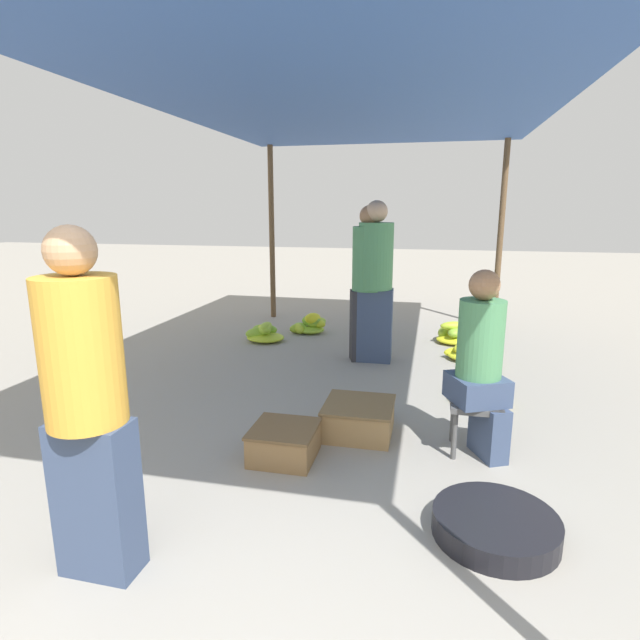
# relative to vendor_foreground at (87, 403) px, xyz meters

# --- Properties ---
(canopy_post_back_left) EXTENTS (0.08, 0.08, 2.55)m
(canopy_post_back_left) POSITION_rel_vendor_foreground_xyz_m (-0.95, 5.51, 0.45)
(canopy_post_back_left) COLOR brown
(canopy_post_back_left) RESTS_ON ground
(canopy_post_back_right) EXTENTS (0.08, 0.08, 2.55)m
(canopy_post_back_right) POSITION_rel_vendor_foreground_xyz_m (2.33, 5.51, 0.45)
(canopy_post_back_right) COLOR brown
(canopy_post_back_right) RESTS_ON ground
(canopy_tarp) EXTENTS (3.67, 6.38, 0.04)m
(canopy_tarp) POSITION_rel_vendor_foreground_xyz_m (0.69, 2.52, 1.75)
(canopy_tarp) COLOR #33569E
(canopy_tarp) RESTS_ON canopy_post_front_left
(vendor_foreground) EXTENTS (0.36, 0.34, 1.59)m
(vendor_foreground) POSITION_rel_vendor_foreground_xyz_m (0.00, 0.00, 0.00)
(vendor_foreground) COLOR #384766
(vendor_foreground) RESTS_ON ground
(stool) EXTENTS (0.34, 0.34, 0.37)m
(stool) POSITION_rel_vendor_foreground_xyz_m (1.77, 1.58, -0.53)
(stool) COLOR #4C4C4C
(stool) RESTS_ON ground
(vendor_seated) EXTENTS (0.45, 0.45, 1.27)m
(vendor_seated) POSITION_rel_vendor_foreground_xyz_m (1.79, 1.58, -0.17)
(vendor_seated) COLOR #384766
(vendor_seated) RESTS_ON ground
(basin_black) EXTENTS (0.64, 0.64, 0.12)m
(basin_black) POSITION_rel_vendor_foreground_xyz_m (1.82, 0.65, -0.77)
(basin_black) COLOR black
(basin_black) RESTS_ON ground
(banana_pile_left_0) EXTENTS (0.50, 0.45, 0.25)m
(banana_pile_left_0) POSITION_rel_vendor_foreground_xyz_m (-0.61, 4.09, -0.73)
(banana_pile_left_0) COLOR yellow
(banana_pile_left_0) RESTS_ON ground
(banana_pile_left_1) EXTENTS (0.54, 0.39, 0.28)m
(banana_pile_left_1) POSITION_rel_vendor_foreground_xyz_m (-0.15, 4.60, -0.72)
(banana_pile_left_1) COLOR #C2D229
(banana_pile_left_1) RESTS_ON ground
(banana_pile_right_0) EXTENTS (0.63, 0.44, 0.26)m
(banana_pile_right_0) POSITION_rel_vendor_foreground_xyz_m (1.90, 3.81, -0.73)
(banana_pile_right_0) COLOR #B9CE2B
(banana_pile_right_0) RESTS_ON ground
(banana_pile_right_1) EXTENTS (0.47, 0.48, 0.28)m
(banana_pile_right_1) POSITION_rel_vendor_foreground_xyz_m (1.75, 4.51, -0.73)
(banana_pile_right_1) COLOR yellow
(banana_pile_right_1) RESTS_ON ground
(banana_pile_right_2) EXTENTS (0.55, 0.44, 0.19)m
(banana_pile_right_2) POSITION_rel_vendor_foreground_xyz_m (1.90, 2.57, -0.76)
(banana_pile_right_2) COLOR #B9CE2B
(banana_pile_right_2) RESTS_ON ground
(crate_near) EXTENTS (0.43, 0.43, 0.22)m
(crate_near) POSITION_rel_vendor_foreground_xyz_m (0.52, 1.21, -0.72)
(crate_near) COLOR olive
(crate_near) RESTS_ON ground
(crate_mid) EXTENTS (0.51, 0.51, 0.24)m
(crate_mid) POSITION_rel_vendor_foreground_xyz_m (0.96, 1.69, -0.71)
(crate_mid) COLOR #9E7A4C
(crate_mid) RESTS_ON ground
(shopper_walking_mid) EXTENTS (0.45, 0.45, 1.69)m
(shopper_walking_mid) POSITION_rel_vendor_foreground_xyz_m (0.77, 3.58, 0.05)
(shopper_walking_mid) COLOR #2D2D33
(shopper_walking_mid) RESTS_ON ground
(shopper_walking_far) EXTENTS (0.39, 0.37, 1.74)m
(shopper_walking_far) POSITION_rel_vendor_foreground_xyz_m (0.85, 3.55, 0.07)
(shopper_walking_far) COLOR #384766
(shopper_walking_far) RESTS_ON ground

